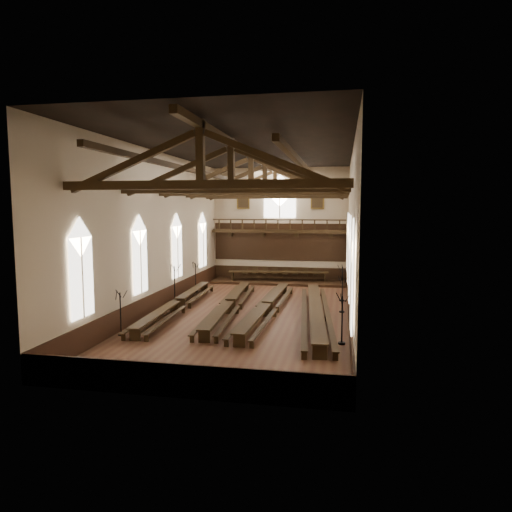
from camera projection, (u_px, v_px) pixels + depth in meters
The scene contains 21 objects.
ground at pixel (251, 313), 28.35m from camera, with size 26.00×26.00×0.00m, color brown.
room_walls at pixel (251, 208), 27.67m from camera, with size 26.00×26.00×26.00m.
wainscot_band at pixel (251, 303), 28.29m from camera, with size 12.00×26.00×1.20m.
side_windows at pixel (251, 253), 27.95m from camera, with size 11.85×19.80×4.50m.
end_window at pixel (280, 199), 40.19m from camera, with size 2.80×0.12×3.80m.
minstrels_gallery at pixel (279, 237), 40.31m from camera, with size 11.80×1.24×3.70m.
portraits at pixel (280, 201), 40.20m from camera, with size 7.75×0.09×1.45m.
roof_trusses at pixel (251, 179), 27.48m from camera, with size 11.70×25.70×2.80m.
refectory_row_a at pixel (177, 303), 28.85m from camera, with size 1.74×14.09×0.71m.
refectory_row_b at pixel (229, 303), 28.64m from camera, with size 1.91×14.24×0.72m.
refectory_row_c at pixel (266, 306), 27.86m from camera, with size 1.64×14.30×0.74m.
refectory_row_d at pixel (315, 310), 26.52m from camera, with size 2.24×15.00×0.80m.
dais at pixel (278, 282), 39.46m from camera, with size 11.40×3.04×0.20m, color #361B10.
high_table at pixel (278, 273), 39.37m from camera, with size 8.64×1.78×0.81m.
high_chairs at pixel (280, 273), 40.20m from camera, with size 6.78×0.48×1.08m.
candelabrum_left_near at pixel (121, 322), 23.25m from camera, with size 0.69×0.70×2.35m.
candelabrum_left_mid at pixel (175, 292), 30.71m from camera, with size 0.77×0.84×2.75m.
candelabrum_left_far at pixel (196, 283), 35.09m from camera, with size 0.63×0.73×2.37m.
candelabrum_right_near at pixel (342, 329), 21.72m from camera, with size 0.74×0.73×2.49m.
candelabrum_right_mid at pixel (342, 301), 28.33m from camera, with size 0.68×0.69×2.32m.
candelabrum_right_far at pixel (342, 290), 31.75m from camera, with size 0.78×0.72×2.56m.
Camera 1 is at (5.47, -27.28, 6.52)m, focal length 32.00 mm.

